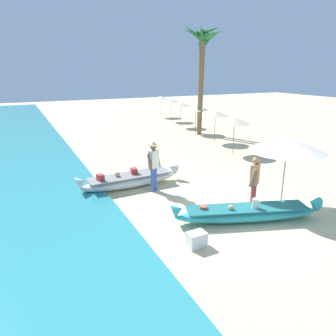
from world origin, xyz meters
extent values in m
plane|color=beige|center=(0.00, 0.00, 0.00)|extent=(80.00, 80.00, 0.00)
ellipsoid|color=#33B2BC|center=(-0.21, -0.58, 0.20)|extent=(4.20, 2.03, 0.40)
cone|color=#33B2BC|center=(1.73, -1.24, 0.45)|extent=(0.53, 0.54, 0.50)
cone|color=#33B2BC|center=(-2.15, 0.08, 0.45)|extent=(0.53, 0.54, 0.50)
cube|color=#1C6267|center=(-0.21, -0.58, 0.40)|extent=(3.57, 1.83, 0.04)
cylinder|color=#B74C38|center=(-1.41, -0.11, 0.45)|extent=(0.22, 0.22, 0.10)
sphere|color=tan|center=(-0.73, -0.50, 0.48)|extent=(0.16, 0.16, 0.16)
cylinder|color=silver|center=(-0.05, -0.72, 0.56)|extent=(0.19, 0.19, 0.31)
ellipsoid|color=white|center=(-2.34, 3.56, 0.23)|extent=(3.75, 0.99, 0.46)
cone|color=white|center=(-0.53, 3.64, 0.51)|extent=(0.46, 0.52, 0.57)
cone|color=white|center=(-4.15, 3.48, 0.51)|extent=(0.46, 0.52, 0.57)
cube|color=gray|center=(-2.34, 3.56, 0.46)|extent=(3.16, 0.98, 0.04)
cube|color=#B73333|center=(-3.48, 3.43, 0.58)|extent=(0.26, 0.30, 0.24)
sphere|color=tan|center=(-2.81, 3.58, 0.55)|extent=(0.19, 0.19, 0.19)
cube|color=#B73333|center=(-2.14, 3.65, 0.57)|extent=(0.27, 0.33, 0.23)
cylinder|color=#3D5BA8|center=(-1.64, 2.81, 0.44)|extent=(0.14, 0.14, 0.88)
cylinder|color=#3D5BA8|center=(-1.76, 2.76, 0.44)|extent=(0.14, 0.14, 0.88)
cube|color=silver|center=(-1.70, 2.79, 1.20)|extent=(0.42, 0.35, 0.64)
cylinder|color=brown|center=(-1.48, 2.86, 1.15)|extent=(0.17, 0.23, 0.58)
cylinder|color=brown|center=(-1.90, 2.67, 1.15)|extent=(0.17, 0.23, 0.58)
sphere|color=brown|center=(-1.70, 2.79, 1.64)|extent=(0.22, 0.22, 0.22)
cylinder|color=tan|center=(-1.70, 2.79, 1.72)|extent=(0.44, 0.44, 0.02)
cone|color=tan|center=(-1.70, 2.79, 1.79)|extent=(0.26, 0.26, 0.12)
cylinder|color=#B2383D|center=(0.38, -0.11, 0.43)|extent=(0.14, 0.14, 0.87)
cylinder|color=#B2383D|center=(0.49, -0.03, 0.43)|extent=(0.14, 0.14, 0.87)
cube|color=#9E7051|center=(0.43, -0.07, 1.18)|extent=(0.42, 0.39, 0.64)
cylinder|color=#9E7051|center=(0.24, -0.19, 1.13)|extent=(0.20, 0.22, 0.58)
cylinder|color=#9E7051|center=(0.60, 0.09, 1.13)|extent=(0.20, 0.22, 0.58)
sphere|color=#9E7051|center=(0.43, -0.07, 1.62)|extent=(0.22, 0.22, 0.22)
cylinder|color=#B7B7BC|center=(1.46, -0.23, 1.13)|extent=(0.05, 0.05, 2.26)
cone|color=silver|center=(1.46, -0.23, 2.06)|extent=(2.30, 2.30, 0.44)
cylinder|color=#333338|center=(1.46, -0.23, 0.03)|extent=(0.36, 0.36, 0.06)
cylinder|color=#8E6B47|center=(4.16, 5.91, 0.95)|extent=(0.04, 0.04, 1.90)
cone|color=beige|center=(4.16, 5.91, 1.75)|extent=(1.60, 1.60, 0.32)
cylinder|color=#8E6B47|center=(4.83, 8.65, 0.95)|extent=(0.04, 0.04, 1.90)
cone|color=beige|center=(4.83, 8.65, 1.75)|extent=(1.60, 1.60, 0.32)
cylinder|color=#8E6B47|center=(5.24, 11.59, 0.95)|extent=(0.04, 0.04, 1.90)
cone|color=beige|center=(5.24, 11.59, 1.75)|extent=(1.60, 1.60, 0.32)
cylinder|color=#8E6B47|center=(5.53, 14.29, 0.95)|extent=(0.04, 0.04, 1.90)
cone|color=beige|center=(5.53, 14.29, 1.75)|extent=(1.60, 1.60, 0.32)
cylinder|color=#8E6B47|center=(6.10, 17.10, 0.95)|extent=(0.04, 0.04, 1.90)
cone|color=beige|center=(6.10, 17.10, 1.75)|extent=(1.60, 1.60, 0.32)
cylinder|color=#8E6B47|center=(6.39, 19.77, 0.95)|extent=(0.04, 0.04, 1.90)
cone|color=beige|center=(6.39, 19.77, 1.75)|extent=(1.60, 1.60, 0.32)
cylinder|color=brown|center=(5.21, 11.07, 3.29)|extent=(0.29, 0.28, 6.58)
cone|color=#23602D|center=(5.61, 11.10, 6.47)|extent=(1.57, 0.50, 0.76)
cone|color=#23602D|center=(5.38, 11.47, 6.42)|extent=(0.99, 1.65, 0.91)
cone|color=#23602D|center=(4.97, 11.54, 6.43)|extent=(1.17, 1.90, 0.87)
cone|color=#23602D|center=(4.73, 11.05, 6.30)|extent=(1.66, 0.43, 1.19)
cone|color=#23602D|center=(4.95, 10.70, 6.41)|extent=(1.21, 1.55, 0.93)
cone|color=#23602D|center=(5.45, 10.73, 6.48)|extent=(1.23, 1.49, 0.71)
cylinder|color=brown|center=(5.55, 11.48, 3.22)|extent=(0.39, 0.28, 6.45)
cone|color=#337F3D|center=(6.07, 11.45, 6.15)|extent=(1.66, 0.49, 1.20)
cone|color=#337F3D|center=(5.83, 11.83, 6.22)|extent=(1.10, 1.45, 1.04)
cone|color=#337F3D|center=(5.53, 11.86, 6.30)|extent=(0.65, 1.48, 0.83)
cone|color=#337F3D|center=(5.22, 11.61, 6.22)|extent=(1.52, 0.80, 1.03)
cone|color=#337F3D|center=(5.23, 11.24, 6.25)|extent=(1.58, 1.19, 0.98)
cone|color=#337F3D|center=(5.54, 11.06, 6.28)|extent=(0.61, 1.62, 0.89)
cone|color=#337F3D|center=(5.90, 11.20, 6.33)|extent=(1.35, 1.32, 0.75)
cube|color=silver|center=(-2.27, -1.18, 0.19)|extent=(0.49, 0.35, 0.39)
camera|label=1|loc=(-5.97, -7.19, 4.24)|focal=34.04mm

